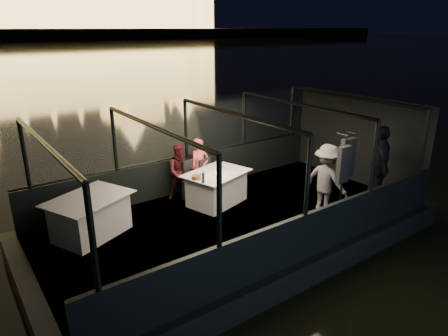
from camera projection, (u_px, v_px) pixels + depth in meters
boat_hull at (234, 239)px, 8.84m from camera, size 8.60×4.40×1.00m
boat_deck at (235, 219)px, 8.68m from camera, size 8.00×4.00×0.04m
gunwale_port at (187, 173)px, 10.06m from camera, size 8.00×0.08×0.90m
gunwale_starboard at (304, 237)px, 6.99m from camera, size 8.00×0.08×0.90m
cabin_glass_port at (186, 129)px, 9.67m from camera, size 8.00×0.02×1.40m
cabin_glass_starboard at (308, 176)px, 6.61m from camera, size 8.00×0.02×1.40m
cabin_roof_glass at (236, 114)px, 7.91m from camera, size 8.00×4.00×0.02m
end_wall_fore at (27, 220)px, 6.10m from camera, size 0.02×4.00×2.30m
end_wall_aft at (356, 139)px, 10.49m from camera, size 0.02×4.00×2.30m
canopy_ribs at (235, 169)px, 8.29m from camera, size 8.00×4.00×2.30m
dining_table_central at (217, 188)px, 9.32m from camera, size 1.69×1.42×0.77m
dining_table_aft at (91, 217)px, 7.86m from camera, size 1.85×1.64×0.81m
chair_port_left at (195, 182)px, 9.52m from camera, size 0.54×0.54×0.94m
chair_port_right at (209, 179)px, 9.70m from camera, size 0.54×0.54×0.90m
coat_stand at (342, 181)px, 8.30m from camera, size 0.68×0.63×1.98m
person_woman_coral at (200, 165)px, 9.75m from camera, size 0.54×0.40×1.40m
person_man_maroon at (181, 169)px, 9.45m from camera, size 0.79×0.70×1.37m
passenger_stripe at (327, 178)px, 8.63m from camera, size 0.70×1.10×1.60m
passenger_dark at (378, 169)px, 9.14m from camera, size 1.10×1.13×1.89m
wine_bottle at (203, 176)px, 8.53m from camera, size 0.06×0.06×0.28m
bread_basket at (196, 177)px, 8.78m from camera, size 0.21×0.21×0.08m
amber_candle at (217, 173)px, 9.02m from camera, size 0.07×0.07×0.08m
plate_near at (229, 174)px, 9.07m from camera, size 0.25×0.25×0.02m
plate_far at (192, 176)px, 8.98m from camera, size 0.26×0.26×0.01m
wine_glass_white at (201, 176)px, 8.69m from camera, size 0.08×0.08×0.19m
wine_glass_red at (220, 167)px, 9.26m from camera, size 0.08×0.08×0.20m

